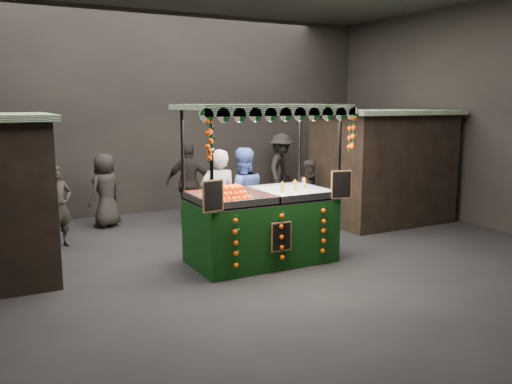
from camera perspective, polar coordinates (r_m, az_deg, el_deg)
ground at (r=9.40m, az=-1.42°, el=-7.54°), size 12.00×12.00×0.00m
market_hall at (r=9.00m, az=-1.52°, el=13.50°), size 12.10×10.10×5.05m
neighbour_stall_right at (r=12.79m, az=13.41°, el=2.78°), size 3.00×2.20×2.60m
juice_stall at (r=9.19m, az=0.70°, el=-2.43°), size 2.83×1.66×2.74m
vendor_grey at (r=9.99m, az=-4.07°, el=-0.87°), size 0.76×0.56×1.91m
vendor_blue at (r=10.22m, az=-1.50°, el=-0.58°), size 1.06×0.90×1.92m
shopper_0 at (r=10.86m, az=-20.50°, el=-1.47°), size 0.69×0.59×1.60m
shopper_1 at (r=12.03m, az=5.95°, el=-0.11°), size 0.84×0.71×1.50m
shopper_2 at (r=12.24m, az=-7.15°, el=0.90°), size 1.17×0.98×1.87m
shopper_3 at (r=14.46m, az=2.73°, el=2.45°), size 1.41×1.39×1.94m
shopper_4 at (r=12.30m, az=-15.88°, el=0.16°), size 0.97×0.87×1.66m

